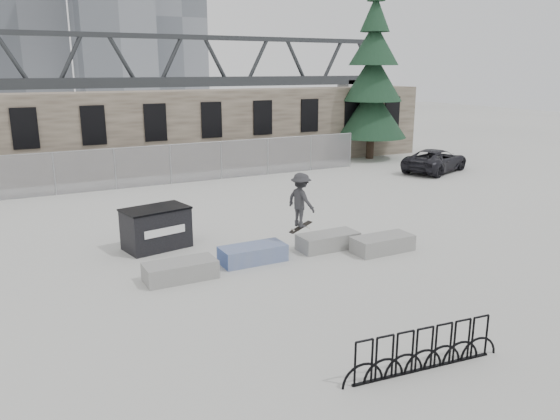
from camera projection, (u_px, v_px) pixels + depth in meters
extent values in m
plane|color=beige|center=(287.00, 256.00, 17.13)|extent=(120.00, 120.00, 0.00)
cube|color=brown|center=(150.00, 132.00, 30.50)|extent=(36.00, 2.50, 4.50)
cube|color=black|center=(25.00, 128.00, 26.38)|extent=(1.20, 0.12, 2.00)
cube|color=black|center=(93.00, 125.00, 27.82)|extent=(1.20, 0.12, 2.00)
cube|color=black|center=(155.00, 122.00, 29.25)|extent=(1.20, 0.12, 2.00)
cube|color=black|center=(211.00, 120.00, 30.68)|extent=(1.20, 0.12, 2.00)
cube|color=black|center=(263.00, 118.00, 32.12)|extent=(1.20, 0.12, 2.00)
cube|color=black|center=(309.00, 115.00, 33.55)|extent=(1.20, 0.12, 2.00)
cube|color=black|center=(352.00, 114.00, 34.98)|extent=(1.20, 0.12, 2.00)
cube|color=black|center=(392.00, 112.00, 36.41)|extent=(1.20, 0.12, 2.00)
cylinder|color=gray|center=(54.00, 174.00, 25.14)|extent=(0.06, 0.06, 2.00)
cylinder|color=gray|center=(115.00, 169.00, 26.37)|extent=(0.06, 0.06, 2.00)
cylinder|color=gray|center=(171.00, 164.00, 27.60)|extent=(0.06, 0.06, 2.00)
cylinder|color=gray|center=(221.00, 160.00, 28.83)|extent=(0.06, 0.06, 2.00)
cylinder|color=gray|center=(268.00, 157.00, 30.07)|extent=(0.06, 0.06, 2.00)
cylinder|color=gray|center=(311.00, 153.00, 31.30)|extent=(0.06, 0.06, 2.00)
cylinder|color=gray|center=(350.00, 150.00, 32.53)|extent=(0.06, 0.06, 2.00)
cube|color=#99999E|center=(171.00, 164.00, 27.60)|extent=(22.00, 0.02, 2.00)
cylinder|color=gray|center=(170.00, 145.00, 27.35)|extent=(22.00, 0.04, 0.04)
cube|color=gray|center=(180.00, 270.00, 15.23)|extent=(2.00, 0.90, 0.52)
cube|color=#2D471E|center=(180.00, 264.00, 15.18)|extent=(1.76, 0.66, 0.10)
cube|color=#3552A0|center=(253.00, 254.00, 16.60)|extent=(2.00, 0.90, 0.52)
cube|color=#2D471E|center=(253.00, 248.00, 16.55)|extent=(1.76, 0.66, 0.10)
cube|color=gray|center=(328.00, 241.00, 17.82)|extent=(2.00, 0.90, 0.52)
cube|color=#2D471E|center=(328.00, 235.00, 17.77)|extent=(1.76, 0.66, 0.10)
cube|color=gray|center=(383.00, 244.00, 17.55)|extent=(2.00, 0.90, 0.52)
cube|color=#2D471E|center=(383.00, 238.00, 17.50)|extent=(1.76, 0.66, 0.10)
cube|color=black|center=(156.00, 229.00, 17.79)|extent=(2.21, 1.57, 1.31)
cube|color=black|center=(155.00, 209.00, 17.62)|extent=(2.27, 1.63, 0.06)
cube|color=white|center=(165.00, 232.00, 17.31)|extent=(1.39, 0.29, 0.25)
cube|color=black|center=(423.00, 369.00, 10.69)|extent=(3.14, 0.38, 0.04)
torus|color=black|center=(364.00, 363.00, 10.10)|extent=(0.89, 0.14, 0.89)
torus|color=black|center=(384.00, 358.00, 10.26)|extent=(0.89, 0.14, 0.89)
torus|color=black|center=(405.00, 354.00, 10.42)|extent=(0.89, 0.14, 0.89)
torus|color=black|center=(424.00, 349.00, 10.59)|extent=(0.89, 0.14, 0.89)
torus|color=black|center=(443.00, 345.00, 10.75)|extent=(0.89, 0.14, 0.89)
torus|color=black|center=(462.00, 341.00, 10.91)|extent=(0.89, 0.14, 0.89)
torus|color=black|center=(479.00, 337.00, 11.07)|extent=(0.89, 0.14, 0.89)
cylinder|color=#38281E|center=(370.00, 140.00, 35.42)|extent=(0.50, 0.50, 2.36)
cone|color=black|center=(371.00, 112.00, 34.96)|extent=(4.53, 4.53, 3.20)
cone|color=black|center=(373.00, 77.00, 34.40)|extent=(3.75, 3.75, 3.00)
cone|color=black|center=(374.00, 44.00, 33.90)|extent=(3.12, 3.12, 2.60)
cone|color=black|center=(376.00, 13.00, 33.44)|extent=(1.84, 1.84, 2.20)
cube|color=slate|center=(174.00, 19.00, 106.47)|extent=(10.00, 10.00, 30.00)
cube|color=#2D3033|center=(149.00, 82.00, 67.77)|extent=(70.00, 3.00, 1.20)
cube|color=#2D3033|center=(146.00, 36.00, 66.38)|extent=(70.00, 0.60, 0.60)
cube|color=gray|center=(348.00, 94.00, 81.71)|extent=(2.00, 3.00, 4.00)
imported|color=black|center=(435.00, 160.00, 30.94)|extent=(5.15, 3.72, 1.30)
imported|color=#2C2C2F|center=(301.00, 200.00, 16.68)|extent=(0.85, 1.20, 1.68)
cube|color=black|center=(301.00, 227.00, 16.90)|extent=(0.79, 0.31, 0.27)
cylinder|color=beige|center=(294.00, 230.00, 16.73)|extent=(0.06, 0.03, 0.06)
cylinder|color=beige|center=(292.00, 229.00, 16.85)|extent=(0.06, 0.03, 0.06)
cylinder|color=beige|center=(310.00, 228.00, 16.98)|extent=(0.06, 0.03, 0.06)
cylinder|color=beige|center=(307.00, 227.00, 17.10)|extent=(0.06, 0.03, 0.06)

